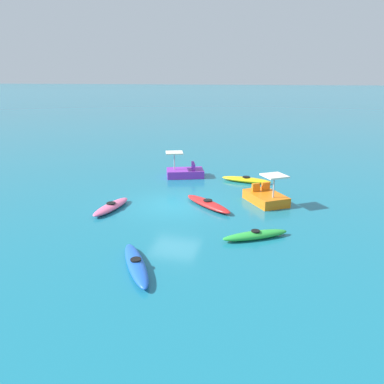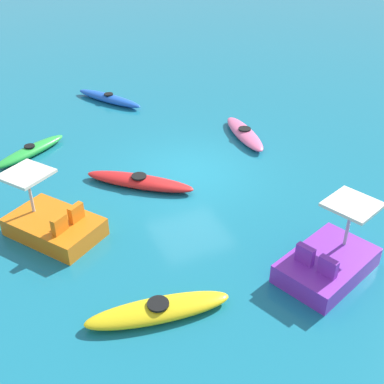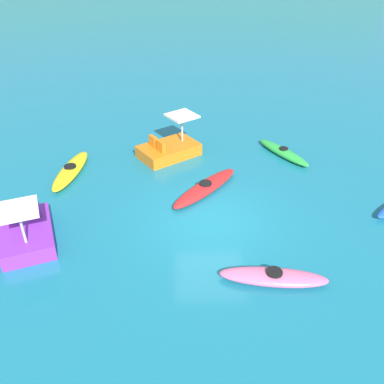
# 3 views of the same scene
# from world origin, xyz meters

# --- Properties ---
(ground_plane) EXTENTS (600.00, 600.00, 0.00)m
(ground_plane) POSITION_xyz_m (0.00, 0.00, 0.00)
(ground_plane) COLOR #19728C
(kayak_pink) EXTENTS (3.00, 1.06, 0.37)m
(kayak_pink) POSITION_xyz_m (1.50, -2.85, 0.16)
(kayak_pink) COLOR pink
(kayak_pink) RESTS_ON ground_plane
(kayak_yellow) EXTENTS (1.21, 3.23, 0.37)m
(kayak_yellow) POSITION_xyz_m (-5.32, 3.13, 0.16)
(kayak_yellow) COLOR yellow
(kayak_yellow) RESTS_ON ground_plane
(kayak_green) EXTENTS (1.98, 2.75, 0.37)m
(kayak_green) POSITION_xyz_m (3.31, 4.47, 0.16)
(kayak_green) COLOR green
(kayak_green) RESTS_ON ground_plane
(kayak_red) EXTENTS (2.81, 3.08, 0.37)m
(kayak_red) POSITION_xyz_m (-0.12, 1.75, 0.16)
(kayak_red) COLOR red
(kayak_red) RESTS_ON ground_plane
(pedal_boat_orange) EXTENTS (2.83, 2.60, 1.68)m
(pedal_boat_orange) POSITION_xyz_m (-1.51, 4.59, 0.34)
(pedal_boat_orange) COLOR orange
(pedal_boat_orange) RESTS_ON ground_plane
(pedal_boat_purple) EXTENTS (2.23, 2.77, 1.68)m
(pedal_boat_purple) POSITION_xyz_m (-5.70, -0.99, 0.34)
(pedal_boat_purple) COLOR purple
(pedal_boat_purple) RESTS_ON ground_plane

